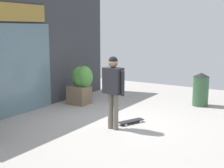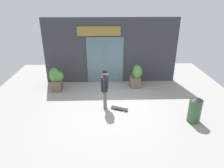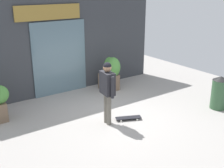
% 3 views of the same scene
% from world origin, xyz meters
% --- Properties ---
extents(ground_plane, '(12.00, 12.00, 0.00)m').
position_xyz_m(ground_plane, '(0.00, 0.00, 0.00)').
color(ground_plane, '#9E9993').
extents(building_facade, '(7.18, 0.31, 3.52)m').
position_xyz_m(building_facade, '(-0.02, 2.85, 1.75)').
color(building_facade, '#383A3F').
rests_on(building_facade, ground_plane).
extents(skateboarder, '(0.32, 0.65, 1.77)m').
position_xyz_m(skateboarder, '(-0.34, -0.25, 1.10)').
color(skateboarder, '#666056').
rests_on(skateboarder, ground_plane).
extents(skateboard, '(0.76, 0.49, 0.08)m').
position_xyz_m(skateboard, '(0.27, -0.41, 0.06)').
color(skateboard, black).
rests_on(skateboard, ground_plane).
extents(planter_box_left, '(0.60, 0.76, 1.24)m').
position_xyz_m(planter_box_left, '(1.31, 1.96, 0.69)').
color(planter_box_left, brown).
rests_on(planter_box_left, ground_plane).
extents(planter_box_right, '(0.70, 0.61, 1.24)m').
position_xyz_m(planter_box_right, '(-2.81, 1.68, 0.65)').
color(planter_box_right, brown).
rests_on(planter_box_right, ground_plane).
extents(trash_bin, '(0.50, 0.50, 1.05)m').
position_xyz_m(trash_bin, '(3.08, -1.38, 0.53)').
color(trash_bin, '#335938').
rests_on(trash_bin, ground_plane).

